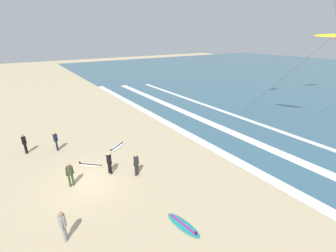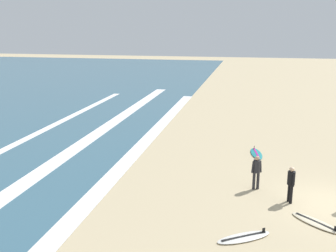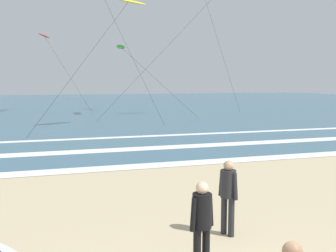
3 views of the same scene
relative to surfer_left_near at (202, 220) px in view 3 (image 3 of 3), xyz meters
The scene contains 9 objects.
ocean_surface 53.00m from the surfer_left_near, 89.82° to the left, with size 140.00×90.00×0.01m, color #386075.
wave_foam_shoreline 8.58m from the surfer_left_near, 100.42° to the left, with size 52.93×0.92×0.01m, color white.
wave_foam_mid_break 12.30m from the surfer_left_near, 84.33° to the left, with size 55.37×1.04×0.01m, color white.
wave_foam_outer_break 16.34m from the surfer_left_near, 90.30° to the left, with size 50.00×0.64×0.01m, color white.
surfer_left_near is the anchor object (origin of this frame).
surfer_foreground_main 1.83m from the surfer_left_near, 50.65° to the left, with size 0.32×0.50×1.60m.
kite_yellow_low_near 22.12m from the surfer_left_near, 81.93° to the left, with size 8.30×4.04×8.88m.
kite_lime_high_left 31.80m from the surfer_left_near, 82.28° to the left, with size 6.48×6.92×6.78m.
kite_red_mid_center 37.99m from the surfer_left_near, 94.25° to the left, with size 5.28×5.79×8.27m.
Camera 3 is at (-2.48, -4.18, 3.21)m, focal length 40.98 mm.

